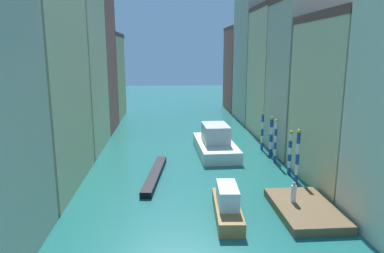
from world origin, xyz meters
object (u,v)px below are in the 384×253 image
waterfront_dock (305,209)px  mooring_pole_0 (297,157)px  gondola_black (155,174)px  mooring_pole_4 (262,131)px  person_on_dock (294,193)px  mooring_pole_3 (271,136)px  mooring_pole_2 (275,141)px  mooring_pole_1 (290,152)px  motorboat_0 (227,205)px  vaporetto_white (215,143)px

waterfront_dock → mooring_pole_0: size_ratio=1.37×
mooring_pole_0 → gondola_black: bearing=167.2°
waterfront_dock → mooring_pole_4: bearing=85.1°
person_on_dock → mooring_pole_3: 13.09m
waterfront_dock → mooring_pole_0: bearing=75.9°
mooring_pole_0 → mooring_pole_2: (0.06, 6.07, -0.17)m
waterfront_dock → mooring_pole_2: 11.56m
mooring_pole_1 → mooring_pole_2: bearing=94.5°
person_on_dock → motorboat_0: (-4.79, -0.75, -0.40)m
mooring_pole_1 → motorboat_0: (-7.05, -8.00, -1.23)m
mooring_pole_2 → vaporetto_white: mooring_pole_2 is taller
person_on_dock → vaporetto_white: vaporetto_white is taller
mooring_pole_0 → mooring_pole_1: 2.68m
mooring_pole_1 → mooring_pole_3: bearing=90.5°
mooring_pole_0 → motorboat_0: 8.74m
mooring_pole_0 → mooring_pole_3: bearing=88.1°
vaporetto_white → gondola_black: (-6.40, -7.30, -0.86)m
mooring_pole_2 → gondola_black: 12.46m
mooring_pole_3 → motorboat_0: mooring_pole_3 is taller
person_on_dock → motorboat_0: motorboat_0 is taller
waterfront_dock → mooring_pole_2: bearing=83.1°
mooring_pole_0 → mooring_pole_4: mooring_pole_0 is taller
waterfront_dock → motorboat_0: bearing=-178.6°
mooring_pole_0 → mooring_pole_2: size_ratio=1.08×
mooring_pole_4 → waterfront_dock: bearing=-94.9°
person_on_dock → gondola_black: person_on_dock is taller
mooring_pole_3 → vaporetto_white: mooring_pole_3 is taller
waterfront_dock → person_on_dock: (-0.61, 0.62, 0.96)m
mooring_pole_1 → mooring_pole_4: 8.28m
motorboat_0 → mooring_pole_2: bearing=59.4°
mooring_pole_2 → waterfront_dock: bearing=-96.9°
mooring_pole_1 → waterfront_dock: bearing=-101.8°
mooring_pole_1 → motorboat_0: bearing=-131.4°
waterfront_dock → gondola_black: (-10.45, 7.92, -0.04)m
waterfront_dock → motorboat_0: 5.43m
waterfront_dock → mooring_pole_3: bearing=83.3°
mooring_pole_3 → vaporetto_white: 6.00m
mooring_pole_1 → gondola_black: (-12.10, 0.05, -1.82)m
person_on_dock → mooring_pole_4: (1.99, 15.53, 0.92)m
person_on_dock → mooring_pole_3: bearing=80.3°
vaporetto_white → gondola_black: vaporetto_white is taller
mooring_pole_2 → gondola_black: mooring_pole_2 is taller
mooring_pole_1 → gondola_black: mooring_pole_1 is taller
person_on_dock → mooring_pole_1: (2.25, 7.26, 0.82)m
motorboat_0 → mooring_pole_0: bearing=38.6°
waterfront_dock → mooring_pole_3: 13.72m
mooring_pole_0 → mooring_pole_1: size_ratio=1.17×
mooring_pole_4 → gondola_black: size_ratio=0.45×
person_on_dock → gondola_black: size_ratio=0.15×
mooring_pole_4 → motorboat_0: (-6.78, -16.28, -1.32)m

